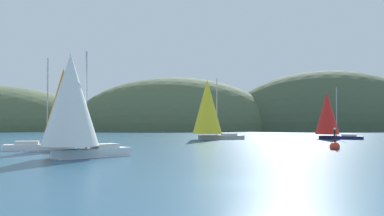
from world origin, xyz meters
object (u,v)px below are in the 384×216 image
(sailboat_yellow_sail, at_px, (208,108))
(sailboat_white_mainsail, at_px, (72,102))
(sailboat_red_spinnaker, at_px, (328,115))
(sailboat_orange_sail, at_px, (62,107))
(channel_buoy, at_px, (335,146))

(sailboat_yellow_sail, relative_size, sailboat_white_mainsail, 1.14)
(sailboat_red_spinnaker, bearing_deg, sailboat_yellow_sail, -178.84)
(sailboat_red_spinnaker, bearing_deg, sailboat_orange_sail, -147.08)
(sailboat_white_mainsail, bearing_deg, sailboat_orange_sail, 103.65)
(sailboat_yellow_sail, height_order, channel_buoy, sailboat_yellow_sail)
(sailboat_red_spinnaker, bearing_deg, channel_buoy, -110.78)
(sailboat_orange_sail, bearing_deg, sailboat_red_spinnaker, 32.92)
(sailboat_yellow_sail, bearing_deg, sailboat_white_mainsail, -113.55)
(sailboat_white_mainsail, bearing_deg, channel_buoy, 19.77)
(sailboat_orange_sail, relative_size, sailboat_red_spinnaker, 1.11)
(sailboat_orange_sail, height_order, channel_buoy, sailboat_orange_sail)
(sailboat_yellow_sail, distance_m, sailboat_white_mainsail, 41.36)
(sailboat_orange_sail, distance_m, sailboat_red_spinnaker, 48.23)
(sailboat_white_mainsail, xyz_separation_m, channel_buoy, (26.63, 9.57, -4.30))
(sailboat_yellow_sail, distance_m, sailboat_orange_sail, 32.32)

